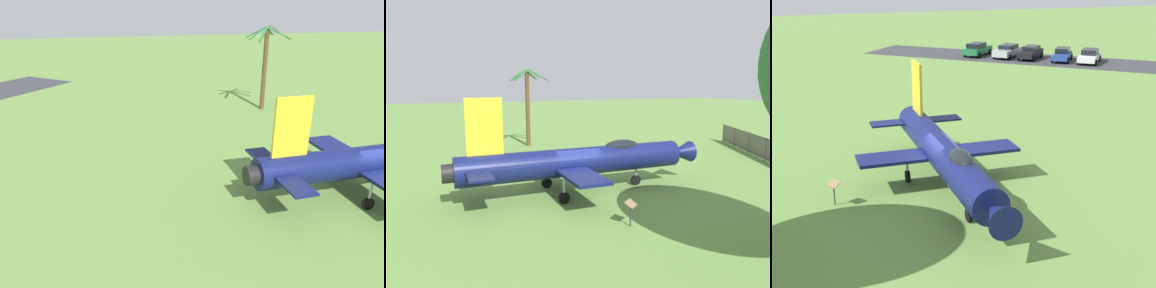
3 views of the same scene
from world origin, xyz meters
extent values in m
plane|color=#668E42|center=(0.00, 0.00, 0.00)|extent=(200.00, 200.00, 0.00)
cylinder|color=#111951|center=(0.00, 0.00, 1.77)|extent=(12.95, 1.60, 1.55)
cylinder|color=black|center=(6.72, 0.03, 1.77)|extent=(0.60, 0.93, 0.93)
cube|color=yellow|center=(4.92, 0.02, 3.97)|extent=(1.80, 0.15, 2.84)
cube|color=#111951|center=(0.66, -2.39, 1.58)|extent=(1.72, 3.23, 0.16)
cube|color=#111951|center=(5.44, -1.65, 1.93)|extent=(1.11, 1.80, 0.10)
cube|color=#111951|center=(5.43, 1.70, 1.93)|extent=(1.11, 1.80, 0.10)
cylinder|color=#A5A8AD|center=(1.30, -1.47, 0.96)|extent=(0.12, 0.12, 1.32)
cylinder|color=black|center=(1.30, -1.47, 0.30)|extent=(0.60, 0.18, 0.60)
cylinder|color=#A5A8AD|center=(1.29, 1.48, 0.96)|extent=(0.12, 0.12, 1.32)
cylinder|color=black|center=(1.29, 1.48, 0.30)|extent=(0.60, 0.18, 0.60)
cylinder|color=brown|center=(-1.22, -15.66, 3.52)|extent=(0.41, 0.41, 7.04)
cube|color=#2D7033|center=(-0.28, -15.55, 6.84)|extent=(1.60, 0.42, 1.12)
cube|color=#2D7033|center=(-0.39, -14.66, 6.84)|extent=(1.71, 2.01, 1.09)
cube|color=#2D7033|center=(-1.92, -14.74, 6.84)|extent=(1.54, 1.89, 0.84)
cube|color=#2D7033|center=(-2.37, -15.58, 6.84)|extent=(2.03, 0.38, 1.23)
cube|color=#2D7033|center=(-1.90, -16.51, 6.84)|extent=(1.51, 1.79, 0.65)
cube|color=#2D7033|center=(-0.56, -16.52, 6.84)|extent=(1.37, 1.70, 1.02)
camera|label=1|loc=(12.93, 13.08, 9.06)|focal=32.23mm
camera|label=2|loc=(7.05, 17.38, 6.07)|focal=32.35mm
camera|label=3|loc=(-23.70, 6.73, 10.43)|focal=50.85mm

